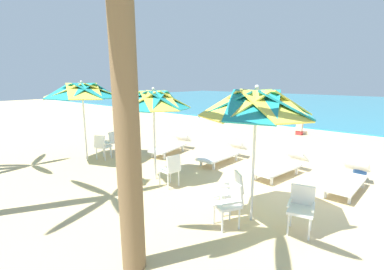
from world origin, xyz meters
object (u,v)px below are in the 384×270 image
(plastic_chair_3, at_px, (128,166))
(plastic_chair_6, at_px, (111,141))
(plastic_chair_1, at_px, (230,201))
(sun_lounger_1, at_px, (281,166))
(beach_umbrella_0, at_px, (256,105))
(plastic_chair_5, at_px, (102,145))
(beach_umbrella_1, at_px, (154,101))
(plastic_chair_2, at_px, (301,206))
(sun_lounger_3, at_px, (171,146))
(sun_lounger_0, at_px, (348,179))
(sun_lounger_2, at_px, (223,154))
(beach_umbrella_2, at_px, (82,91))
(plastic_chair_0, at_px, (233,190))
(beachgoer_seated, at_px, (300,129))
(beach_ball, at_px, (360,173))
(palm_tree_1, at_px, (123,45))
(plastic_chair_4, at_px, (171,168))

(plastic_chair_3, xyz_separation_m, plastic_chair_6, (-2.96, 1.38, 0.00))
(plastic_chair_1, xyz_separation_m, sun_lounger_1, (-0.48, 3.38, -0.22))
(beach_umbrella_0, bearing_deg, plastic_chair_5, 176.53)
(beach_umbrella_1, bearing_deg, plastic_chair_2, -1.07)
(plastic_chair_2, bearing_deg, sun_lounger_3, 158.00)
(beach_umbrella_0, relative_size, sun_lounger_0, 1.23)
(sun_lounger_3, bearing_deg, sun_lounger_2, 8.88)
(beach_umbrella_2, bearing_deg, plastic_chair_0, 0.90)
(beach_umbrella_1, distance_m, plastic_chair_6, 3.72)
(plastic_chair_2, height_order, plastic_chair_5, same)
(beach_umbrella_0, bearing_deg, beachgoer_seated, 105.22)
(sun_lounger_0, relative_size, sun_lounger_1, 0.97)
(plastic_chair_0, bearing_deg, plastic_chair_6, 171.22)
(plastic_chair_1, relative_size, beach_umbrella_2, 0.32)
(plastic_chair_0, distance_m, sun_lounger_3, 5.08)
(beach_umbrella_1, distance_m, sun_lounger_0, 5.37)
(beach_umbrella_1, xyz_separation_m, beachgoer_seated, (0.64, 9.14, -1.90))
(beach_umbrella_1, bearing_deg, sun_lounger_2, 79.65)
(plastic_chair_6, bearing_deg, beach_umbrella_0, -8.53)
(plastic_chair_2, relative_size, plastic_chair_6, 1.00)
(plastic_chair_3, bearing_deg, plastic_chair_0, 8.68)
(plastic_chair_6, bearing_deg, plastic_chair_1, -12.95)
(beach_umbrella_0, height_order, plastic_chair_1, beach_umbrella_0)
(sun_lounger_2, bearing_deg, beach_ball, 17.72)
(sun_lounger_1, height_order, sun_lounger_2, same)
(beach_umbrella_0, distance_m, plastic_chair_0, 1.86)
(plastic_chair_5, xyz_separation_m, plastic_chair_6, (-0.39, 0.60, 0.00))
(sun_lounger_0, bearing_deg, plastic_chair_0, -117.48)
(beach_umbrella_1, height_order, sun_lounger_0, beach_umbrella_1)
(plastic_chair_2, xyz_separation_m, plastic_chair_5, (-6.94, 0.14, 0.00))
(sun_lounger_3, relative_size, palm_tree_1, 0.43)
(plastic_chair_0, bearing_deg, sun_lounger_1, 94.14)
(beach_umbrella_0, relative_size, plastic_chair_4, 3.07)
(beach_umbrella_0, distance_m, plastic_chair_4, 3.05)
(plastic_chair_0, bearing_deg, beach_umbrella_0, -5.35)
(beach_umbrella_0, distance_m, beach_umbrella_1, 3.22)
(sun_lounger_0, distance_m, palm_tree_1, 6.34)
(plastic_chair_0, height_order, sun_lounger_0, plastic_chair_0)
(plastic_chair_6, relative_size, beachgoer_seated, 0.94)
(beach_umbrella_1, height_order, sun_lounger_2, beach_umbrella_1)
(plastic_chair_0, relative_size, sun_lounger_0, 0.40)
(beach_umbrella_1, bearing_deg, plastic_chair_0, -5.35)
(sun_lounger_2, xyz_separation_m, sun_lounger_3, (-2.16, -0.34, 0.00))
(plastic_chair_6, xyz_separation_m, beachgoer_seated, (3.89, 8.47, -0.20))
(sun_lounger_1, relative_size, palm_tree_1, 0.42)
(sun_lounger_1, height_order, beachgoer_seated, beachgoer_seated)
(plastic_chair_6, bearing_deg, plastic_chair_4, -11.17)
(sun_lounger_1, distance_m, sun_lounger_3, 4.22)
(beach_umbrella_1, xyz_separation_m, plastic_chair_3, (-0.29, -0.72, -1.69))
(plastic_chair_5, bearing_deg, sun_lounger_2, 37.16)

